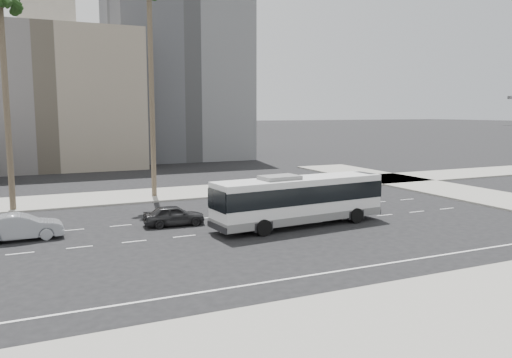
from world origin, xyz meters
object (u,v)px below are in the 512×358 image
car_b (21,227)px  palm_mid (0,5)px  car_a (174,215)px  city_bus (299,199)px

car_b → palm_mid: palm_mid is taller
car_b → car_a: bearing=-90.8°
car_a → car_b: bearing=94.0°
car_a → car_b: size_ratio=0.85×
car_a → palm_mid: bearing=49.2°
city_bus → car_b: city_bus is taller
car_a → car_b: 9.19m
city_bus → car_b: bearing=163.2°
city_bus → car_b: size_ratio=2.57×
car_a → palm_mid: size_ratio=0.24×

